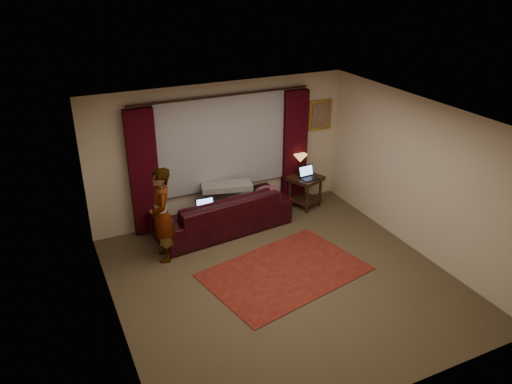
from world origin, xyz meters
The scene contains 20 objects.
floor centered at (0.00, 0.00, -0.01)m, with size 5.00×5.00×0.01m, color brown.
ceiling centered at (0.00, 0.00, 2.60)m, with size 5.00×5.00×0.02m, color silver.
wall_back centered at (0.00, 2.50, 1.30)m, with size 5.00×0.02×2.60m, color beige.
wall_front centered at (0.00, -2.50, 1.30)m, with size 5.00×0.02×2.60m, color beige.
wall_left centered at (-2.50, 0.00, 1.30)m, with size 0.02×5.00×2.60m, color beige.
wall_right centered at (2.50, 0.00, 1.30)m, with size 0.02×5.00×2.60m, color beige.
sheer_curtain centered at (0.00, 2.44, 1.50)m, with size 2.50×0.05×1.80m, color #A0A0A8.
drape_left centered at (-1.50, 2.39, 1.18)m, with size 0.50×0.14×2.30m, color #34040D.
drape_right centered at (1.50, 2.39, 1.18)m, with size 0.50×0.14×2.30m, color #34040D.
curtain_rod centered at (0.00, 2.39, 2.38)m, with size 0.04×0.04×3.40m, color black.
picture_frame centered at (2.10, 2.47, 1.75)m, with size 0.50×0.04×0.60m, color #B28631.
sofa centered at (-0.24, 1.93, 0.50)m, with size 2.48×1.07×1.00m, color black.
throw_blanket centered at (-0.05, 2.16, 1.01)m, with size 0.93×0.37×0.11m, color gray.
clothing_pile centered at (0.65, 1.87, 0.60)m, with size 0.49×0.38×0.21m, color brown.
laptop_sofa centered at (-0.60, 1.72, 0.62)m, with size 0.33×0.36×0.24m, color black, non-canonical shape.
area_rug centered at (0.14, 0.19, 0.01)m, with size 2.46×1.64×0.01m, color maroon.
end_table centered at (1.61, 2.11, 0.33)m, with size 0.56×0.56×0.65m, color black.
tiffany_lamp centered at (1.56, 2.24, 0.87)m, with size 0.27×0.27×0.43m, color olive, non-canonical shape.
laptop_table centered at (1.63, 1.99, 0.77)m, with size 0.33×0.36×0.24m, color black, non-canonical shape.
person centered at (-1.47, 1.43, 0.81)m, with size 0.47×0.47×1.61m, color gray.
Camera 1 is at (-3.13, -5.67, 4.56)m, focal length 35.00 mm.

